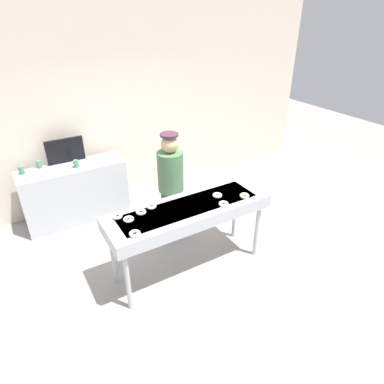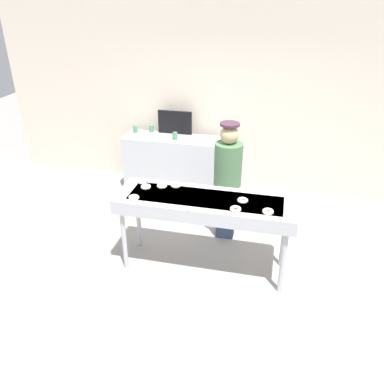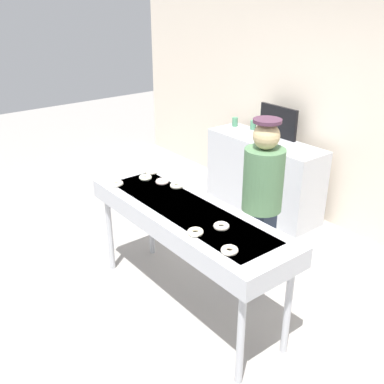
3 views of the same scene
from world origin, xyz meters
TOP-DOWN VIEW (x-y plane):
  - ground_plane at (0.00, 0.00)m, footprint 16.00×16.00m
  - back_wall at (0.00, 2.41)m, footprint 8.00×0.12m
  - fryer_conveyor at (0.00, 0.00)m, footprint 2.07×0.65m
  - sugar_donut_0 at (-0.83, 0.20)m, footprint 0.16×0.16m
  - sugar_donut_1 at (-0.78, -0.21)m, footprint 0.15×0.15m
  - sugar_donut_2 at (-0.74, 0.08)m, footprint 0.14×0.14m
  - sugar_donut_3 at (-0.56, 0.14)m, footprint 0.13×0.13m
  - sugar_donut_4 at (0.43, 0.01)m, footprint 0.16×0.16m
  - sugar_donut_5 at (0.72, -0.18)m, footprint 0.14×0.14m
  - sugar_donut_6 at (0.37, -0.21)m, footprint 0.14×0.14m
  - sugar_donut_7 at (-0.40, 0.20)m, footprint 0.15×0.15m
  - worker_baker at (0.15, 0.75)m, footprint 0.36×0.36m
  - prep_counter at (-0.95, 1.96)m, footprint 1.59×0.51m
  - paper_cup_0 at (-0.88, 1.88)m, footprint 0.08×0.08m
  - paper_cup_1 at (-1.62, 2.07)m, footprint 0.08×0.08m
  - paper_cup_2 at (-1.36, 2.15)m, footprint 0.08×0.08m
  - menu_display at (-0.95, 2.16)m, footprint 0.57×0.04m

SIDE VIEW (x-z plane):
  - ground_plane at x=0.00m, z-range 0.00..0.00m
  - prep_counter at x=-0.95m, z-range 0.00..0.94m
  - fryer_conveyor at x=0.00m, z-range 0.40..1.37m
  - worker_baker at x=0.15m, z-range 0.13..1.76m
  - sugar_donut_0 at x=-0.83m, z-range 0.97..1.01m
  - sugar_donut_1 at x=-0.78m, z-range 0.97..1.01m
  - sugar_donut_2 at x=-0.74m, z-range 0.97..1.01m
  - sugar_donut_3 at x=-0.56m, z-range 0.97..1.01m
  - sugar_donut_4 at x=0.43m, z-range 0.97..1.01m
  - sugar_donut_5 at x=0.72m, z-range 0.97..1.01m
  - sugar_donut_6 at x=0.37m, z-range 0.97..1.01m
  - sugar_donut_7 at x=-0.40m, z-range 0.97..1.01m
  - paper_cup_0 at x=-0.88m, z-range 0.94..1.06m
  - paper_cup_1 at x=-1.62m, z-range 0.94..1.06m
  - paper_cup_2 at x=-1.36m, z-range 0.94..1.06m
  - menu_display at x=-0.95m, z-range 0.94..1.32m
  - back_wall at x=0.00m, z-range 0.00..3.27m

